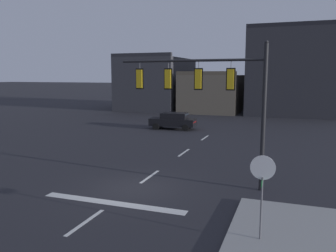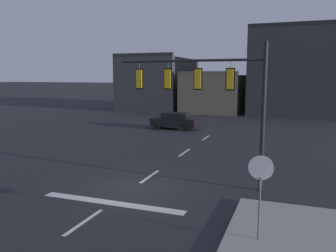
% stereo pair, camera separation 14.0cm
% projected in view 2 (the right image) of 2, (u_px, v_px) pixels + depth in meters
% --- Properties ---
extents(ground_plane, '(400.00, 400.00, 0.00)m').
position_uv_depth(ground_plane, '(133.00, 188.00, 16.21)').
color(ground_plane, '#232328').
extents(stop_bar_paint, '(6.40, 0.50, 0.01)m').
position_uv_depth(stop_bar_paint, '(112.00, 203.00, 14.36)').
color(stop_bar_paint, silver).
rests_on(stop_bar_paint, ground).
extents(lane_centreline, '(0.16, 26.40, 0.01)m').
position_uv_depth(lane_centreline, '(150.00, 177.00, 18.07)').
color(lane_centreline, silver).
rests_on(lane_centreline, ground).
extents(signal_mast_near_side, '(7.04, 0.37, 6.74)m').
position_uv_depth(signal_mast_near_side, '(210.00, 89.00, 16.13)').
color(signal_mast_near_side, black).
rests_on(signal_mast_near_side, ground).
extents(stop_sign, '(0.76, 0.64, 2.83)m').
position_uv_depth(stop_sign, '(261.00, 178.00, 10.58)').
color(stop_sign, '#56565B').
rests_on(stop_sign, ground).
extents(car_lot_nearside, '(4.54, 2.13, 1.61)m').
position_uv_depth(car_lot_nearside, '(174.00, 120.00, 33.80)').
color(car_lot_nearside, black).
rests_on(car_lot_nearside, ground).
extents(building_row, '(30.50, 14.00, 11.44)m').
position_uv_depth(building_row, '(241.00, 80.00, 50.29)').
color(building_row, '#38383D').
rests_on(building_row, ground).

